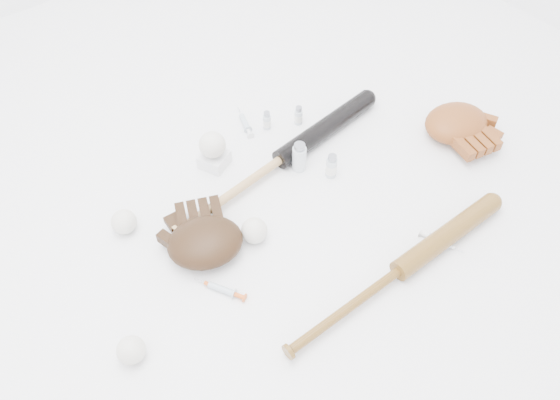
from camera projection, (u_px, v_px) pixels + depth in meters
bat_dark at (281, 159)px, 1.67m from camera, size 0.86×0.15×0.06m
bat_wood at (400, 270)px, 1.42m from camera, size 0.79×0.07×0.06m
glove_dark at (205, 242)px, 1.46m from camera, size 0.32×0.32×0.09m
glove_tan at (456, 123)px, 1.76m from camera, size 0.30×0.30×0.09m
pedestal at (214, 159)px, 1.68m from camera, size 0.10×0.10×0.04m
baseball_on_pedestal at (212, 145)px, 1.64m from camera, size 0.08×0.08×0.08m
baseball_left at (131, 350)px, 1.27m from camera, size 0.07×0.07×0.07m
baseball_upper at (124, 222)px, 1.51m from camera, size 0.07×0.07×0.07m
baseball_mid at (254, 231)px, 1.49m from camera, size 0.07×0.07×0.07m
syringe_1 at (221, 289)px, 1.40m from camera, size 0.10×0.15×0.02m
syringe_2 at (245, 122)px, 1.81m from camera, size 0.08×0.16×0.02m
syringe_3 at (440, 242)px, 1.50m from camera, size 0.07×0.14×0.02m
vial_0 at (267, 120)px, 1.78m from camera, size 0.03×0.03×0.07m
vial_1 at (299, 115)px, 1.80m from camera, size 0.03×0.03×0.07m
vial_2 at (331, 166)px, 1.64m from camera, size 0.03×0.03×0.08m
vial_3 at (299, 157)px, 1.65m from camera, size 0.04×0.04×0.10m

